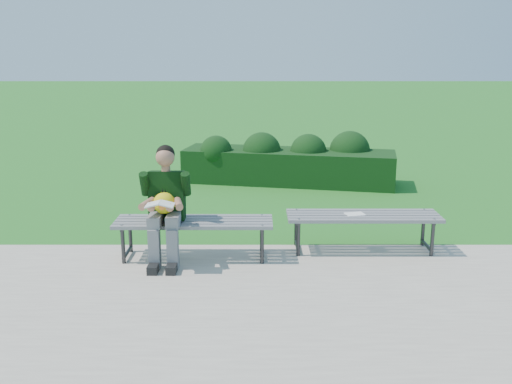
{
  "coord_description": "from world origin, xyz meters",
  "views": [
    {
      "loc": [
        0.21,
        -6.68,
        2.35
      ],
      "look_at": [
        0.21,
        -0.24,
        0.75
      ],
      "focal_mm": 40.0,
      "sensor_mm": 36.0,
      "label": 1
    }
  ],
  "objects_px": {
    "bench_right": "(363,219)",
    "seated_boy": "(165,202)",
    "bench_left": "(194,225)",
    "hedge": "(290,161)",
    "paper_sheet": "(355,214)"
  },
  "relations": [
    {
      "from": "hedge",
      "to": "bench_right",
      "type": "xyz_separation_m",
      "value": [
        0.65,
        -3.74,
        0.02
      ]
    },
    {
      "from": "bench_right",
      "to": "bench_left",
      "type": "bearing_deg",
      "value": -173.08
    },
    {
      "from": "hedge",
      "to": "paper_sheet",
      "type": "relative_size",
      "value": 15.56
    },
    {
      "from": "bench_left",
      "to": "bench_right",
      "type": "bearing_deg",
      "value": 6.92
    },
    {
      "from": "bench_left",
      "to": "paper_sheet",
      "type": "distance_m",
      "value": 1.9
    },
    {
      "from": "bench_left",
      "to": "paper_sheet",
      "type": "xyz_separation_m",
      "value": [
        1.88,
        0.24,
        0.06
      ]
    },
    {
      "from": "hedge",
      "to": "paper_sheet",
      "type": "height_order",
      "value": "hedge"
    },
    {
      "from": "bench_right",
      "to": "paper_sheet",
      "type": "relative_size",
      "value": 7.16
    },
    {
      "from": "bench_left",
      "to": "bench_right",
      "type": "height_order",
      "value": "same"
    },
    {
      "from": "bench_left",
      "to": "hedge",
      "type": "bearing_deg",
      "value": 71.41
    },
    {
      "from": "hedge",
      "to": "seated_boy",
      "type": "xyz_separation_m",
      "value": [
        -1.64,
        -4.07,
        0.32
      ]
    },
    {
      "from": "seated_boy",
      "to": "paper_sheet",
      "type": "relative_size",
      "value": 5.23
    },
    {
      "from": "bench_left",
      "to": "bench_right",
      "type": "relative_size",
      "value": 1.0
    },
    {
      "from": "bench_right",
      "to": "seated_boy",
      "type": "xyz_separation_m",
      "value": [
        -2.28,
        -0.34,
        0.3
      ]
    },
    {
      "from": "hedge",
      "to": "paper_sheet",
      "type": "bearing_deg",
      "value": -81.69
    }
  ]
}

